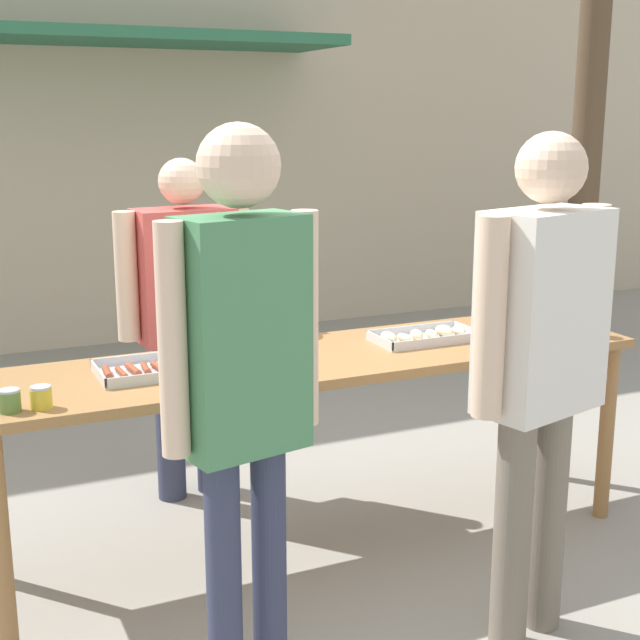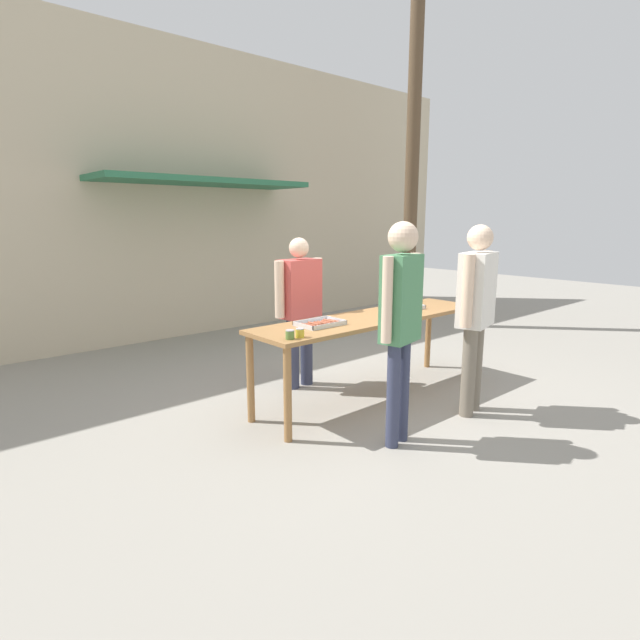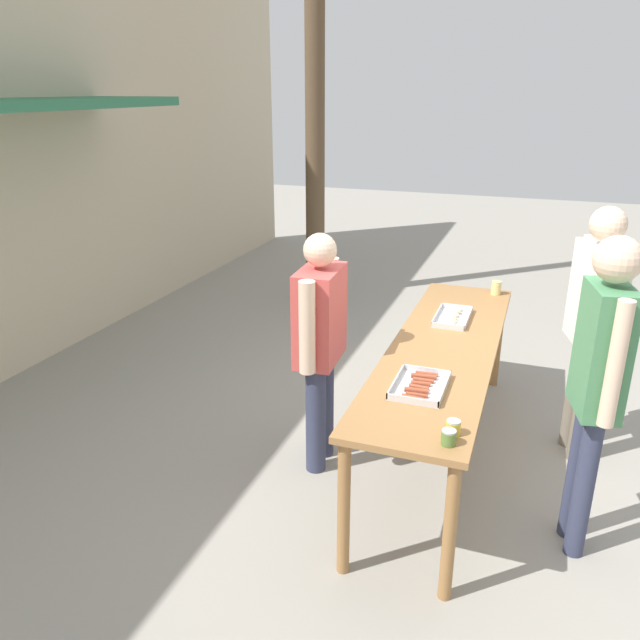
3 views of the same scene
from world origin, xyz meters
The scene contains 11 objects.
ground_plane centered at (0.00, 0.00, 0.00)m, with size 24.00×24.00×0.00m, color gray.
building_facade_back centered at (0.00, 3.98, 2.26)m, with size 12.00×1.11×4.50m.
serving_table centered at (0.00, 0.00, 0.78)m, with size 2.80×0.69×0.88m.
food_tray_sausages centered at (-0.71, 0.02, 0.89)m, with size 0.43×0.30×0.04m.
food_tray_buns centered at (0.52, 0.03, 0.90)m, with size 0.47×0.25×0.06m.
condiment_jar_mustard centered at (-1.26, -0.23, 0.92)m, with size 0.07×0.07×0.08m.
condiment_jar_ketchup centered at (-1.16, -0.24, 0.92)m, with size 0.07×0.07×0.08m.
beer_cup centered at (1.26, -0.23, 0.93)m, with size 0.08×0.08×0.12m.
person_server_behind_table centered at (-0.36, 0.77, 0.98)m, with size 0.67×0.28×1.67m.
person_customer_holding_hotdog centered at (-0.66, -0.91, 1.13)m, with size 0.52×0.27×1.85m.
person_customer_with_cup centered at (0.40, -0.93, 1.08)m, with size 0.62×0.35×1.81m.
Camera 1 is at (-1.50, -3.29, 1.87)m, focal length 50.00 mm.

